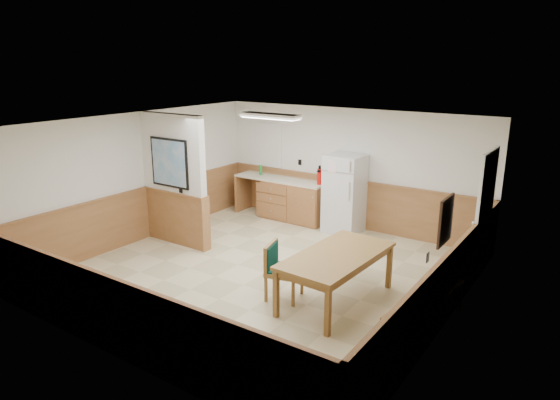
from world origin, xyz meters
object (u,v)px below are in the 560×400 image
Objects in this scene: dining_bench at (425,304)px; fire_extinguisher at (319,176)px; refrigerator at (345,194)px; soap_bottle at (261,170)px; dining_chair at (278,266)px; dining_table at (337,260)px.

fire_extinguisher is at bearing 144.96° from dining_bench.
refrigerator is 0.92× the size of dining_bench.
refrigerator is 2.21m from soap_bottle.
refrigerator is at bearing 6.06° from fire_extinguisher.
dining_bench is at bearing -30.51° from fire_extinguisher.
fire_extinguisher is at bearing 175.05° from refrigerator.
dining_chair is (0.58, -3.23, -0.31)m from refrigerator.
soap_bottle is (-1.57, 0.04, -0.06)m from fire_extinguisher.
dining_table is 1.37m from dining_bench.
dining_table is at bearing 10.17° from dining_chair.
fire_extinguisher is at bearing 127.14° from dining_table.
dining_bench is 4.30× the size of fire_extinguisher.
dining_table is 4.64m from soap_bottle.
refrigerator is at bearing 139.50° from dining_bench.
dining_table is 1.12× the size of dining_bench.
dining_bench is 2.15m from dining_chair.
refrigerator reaches higher than dining_bench.
fire_extinguisher reaches higher than dining_table.
dining_chair is 4.35m from soap_bottle.
dining_bench is (2.69, -2.89, -0.46)m from refrigerator.
fire_extinguisher is 1.57m from soap_bottle.
dining_chair is at bearing -164.39° from dining_bench.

